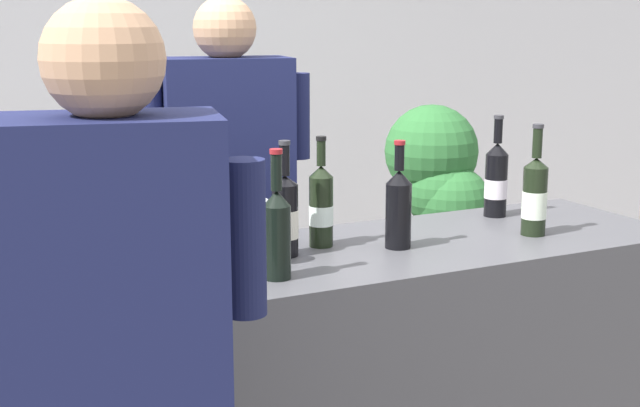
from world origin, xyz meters
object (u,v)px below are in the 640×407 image
(person_server, at_px, (230,246))
(wine_bottle_2, at_px, (97,240))
(wine_bottle_6, at_px, (321,206))
(ice_bucket, at_px, (125,218))
(wine_bottle_8, at_px, (277,230))
(wine_bottle_5, at_px, (38,252))
(wine_bottle_7, at_px, (496,179))
(wine_bottle_4, at_px, (535,196))
(wine_glass, at_px, (263,220))
(potted_shrub, at_px, (440,200))
(wine_bottle_1, at_px, (285,215))
(wine_bottle_3, at_px, (398,207))

(person_server, bearing_deg, wine_bottle_2, -130.90)
(wine_bottle_6, xyz_separation_m, ice_bucket, (-0.56, 0.08, 0.00))
(ice_bucket, bearing_deg, wine_bottle_8, -45.32)
(wine_bottle_5, xyz_separation_m, wine_bottle_7, (1.53, 0.22, 0.02))
(wine_bottle_4, bearing_deg, wine_glass, 176.72)
(wine_bottle_6, relative_size, wine_glass, 1.73)
(wine_bottle_5, xyz_separation_m, potted_shrub, (1.94, 1.16, -0.27))
(wine_bottle_8, bearing_deg, wine_bottle_4, 4.81)
(wine_bottle_8, distance_m, person_server, 0.89)
(ice_bucket, height_order, potted_shrub, potted_shrub)
(wine_bottle_6, bearing_deg, person_server, 96.98)
(wine_bottle_1, distance_m, wine_bottle_6, 0.15)
(wine_bottle_3, height_order, wine_bottle_4, wine_bottle_4)
(wine_bottle_4, height_order, wine_bottle_8, wine_bottle_4)
(wine_bottle_8, bearing_deg, wine_glass, 84.19)
(wine_bottle_7, bearing_deg, wine_bottle_4, -101.66)
(wine_bottle_3, bearing_deg, ice_bucket, 165.79)
(wine_bottle_6, height_order, wine_bottle_8, wine_bottle_8)
(ice_bucket, bearing_deg, wine_bottle_2, -122.22)
(wine_bottle_4, height_order, wine_glass, wine_bottle_4)
(wine_bottle_3, height_order, wine_bottle_5, wine_bottle_3)
(wine_bottle_3, relative_size, wine_bottle_5, 1.01)
(wine_bottle_5, distance_m, ice_bucket, 0.33)
(wine_bottle_6, height_order, wine_glass, wine_bottle_6)
(wine_bottle_6, xyz_separation_m, wine_bottle_8, (-0.25, -0.24, 0.01))
(wine_bottle_7, distance_m, wine_bottle_8, 1.01)
(wine_bottle_4, xyz_separation_m, wine_glass, (-0.89, 0.05, 0.01))
(wine_bottle_4, relative_size, wine_bottle_8, 1.02)
(wine_bottle_2, distance_m, wine_bottle_5, 0.15)
(wine_bottle_1, distance_m, wine_bottle_8, 0.22)
(wine_bottle_1, distance_m, wine_bottle_3, 0.34)
(wine_bottle_4, xyz_separation_m, wine_bottle_5, (-1.48, 0.04, -0.01))
(wine_bottle_5, bearing_deg, person_server, 43.76)
(wine_glass, bearing_deg, wine_bottle_6, 26.52)
(wine_bottle_3, bearing_deg, wine_bottle_5, -179.50)
(wine_bottle_5, bearing_deg, wine_bottle_6, 8.61)
(wine_bottle_8, xyz_separation_m, ice_bucket, (-0.32, 0.32, -0.00))
(ice_bucket, xyz_separation_m, potted_shrub, (1.68, 0.96, -0.29))
(wine_bottle_1, height_order, wine_bottle_3, wine_bottle_1)
(wine_bottle_6, bearing_deg, wine_bottle_3, -30.62)
(wine_bottle_1, relative_size, wine_bottle_5, 1.04)
(wine_bottle_3, bearing_deg, person_server, 110.71)
(wine_bottle_2, relative_size, wine_glass, 1.69)
(wine_bottle_7, height_order, potted_shrub, wine_bottle_7)
(wine_bottle_2, xyz_separation_m, potted_shrub, (1.80, 1.14, -0.28))
(wine_bottle_5, distance_m, potted_shrub, 2.28)
(wine_bottle_1, bearing_deg, wine_bottle_6, 19.63)
(wine_bottle_2, height_order, potted_shrub, wine_bottle_2)
(wine_bottle_6, bearing_deg, wine_bottle_2, -171.32)
(wine_bottle_5, height_order, ice_bucket, wine_bottle_5)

